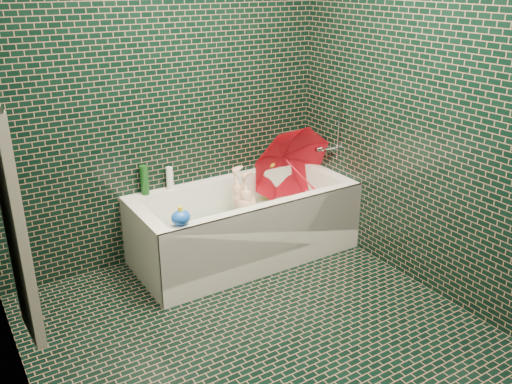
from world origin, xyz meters
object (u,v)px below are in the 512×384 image
bath_toy (181,217)px  child (249,216)px  rubber_duck (271,163)px  umbrella (299,173)px  bathtub (246,231)px

bath_toy → child: bearing=14.5°
rubber_duck → bath_toy: size_ratio=0.79×
child → umbrella: bearing=95.8°
bathtub → rubber_duck: rubber_duck is taller
umbrella → rubber_duck: (-0.08, 0.29, 0.02)m
child → bath_toy: bearing=-59.4°
rubber_duck → bath_toy: bath_toy is taller
umbrella → bathtub: bearing=-168.8°
bathtub → child: size_ratio=2.14×
bathtub → rubber_duck: 0.68m
child → rubber_duck: rubber_duck is taller
bathtub → umbrella: bearing=4.0°
rubber_duck → bath_toy: (-1.11, -0.62, 0.01)m
bathtub → bath_toy: size_ratio=11.58×
child → rubber_duck: size_ratio=6.82×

